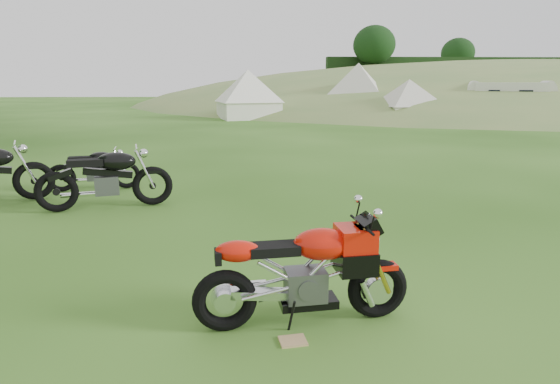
{
  "coord_description": "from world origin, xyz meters",
  "views": [
    {
      "loc": [
        -0.68,
        -5.65,
        2.03
      ],
      "look_at": [
        -0.38,
        0.4,
        0.59
      ],
      "focal_mm": 30.0,
      "sensor_mm": 36.0,
      "label": 1
    }
  ],
  "objects_px": {
    "plywood_board": "(293,341)",
    "tent_mid": "(358,92)",
    "vintage_moto_b": "(94,168)",
    "tent_right": "(408,99)",
    "sport_motorcycle": "(304,265)",
    "vintage_moto_a": "(105,176)",
    "caravan": "(508,101)",
    "tent_left": "(248,94)"
  },
  "relations": [
    {
      "from": "sport_motorcycle",
      "to": "plywood_board",
      "type": "bearing_deg",
      "value": -117.38
    },
    {
      "from": "tent_mid",
      "to": "caravan",
      "type": "height_order",
      "value": "tent_mid"
    },
    {
      "from": "plywood_board",
      "to": "caravan",
      "type": "relative_size",
      "value": 0.05
    },
    {
      "from": "tent_mid",
      "to": "tent_right",
      "type": "relative_size",
      "value": 1.25
    },
    {
      "from": "plywood_board",
      "to": "tent_mid",
      "type": "height_order",
      "value": "tent_mid"
    },
    {
      "from": "plywood_board",
      "to": "vintage_moto_b",
      "type": "xyz_separation_m",
      "value": [
        -3.37,
        5.54,
        0.42
      ]
    },
    {
      "from": "vintage_moto_b",
      "to": "vintage_moto_a",
      "type": "bearing_deg",
      "value": -76.66
    },
    {
      "from": "plywood_board",
      "to": "tent_right",
      "type": "xyz_separation_m",
      "value": [
        7.58,
        20.89,
        1.15
      ]
    },
    {
      "from": "plywood_board",
      "to": "vintage_moto_a",
      "type": "height_order",
      "value": "vintage_moto_a"
    },
    {
      "from": "vintage_moto_a",
      "to": "tent_mid",
      "type": "xyz_separation_m",
      "value": [
        8.42,
        20.4,
        0.91
      ]
    },
    {
      "from": "tent_mid",
      "to": "sport_motorcycle",
      "type": "bearing_deg",
      "value": -82.5
    },
    {
      "from": "sport_motorcycle",
      "to": "vintage_moto_b",
      "type": "bearing_deg",
      "value": 116.33
    },
    {
      "from": "plywood_board",
      "to": "tent_mid",
      "type": "distance_m",
      "value": 25.26
    },
    {
      "from": "tent_right",
      "to": "caravan",
      "type": "relative_size",
      "value": 0.62
    },
    {
      "from": "sport_motorcycle",
      "to": "tent_right",
      "type": "distance_m",
      "value": 21.92
    },
    {
      "from": "plywood_board",
      "to": "sport_motorcycle",
      "type": "bearing_deg",
      "value": 69.87
    },
    {
      "from": "vintage_moto_a",
      "to": "caravan",
      "type": "bearing_deg",
      "value": 32.26
    },
    {
      "from": "plywood_board",
      "to": "tent_left",
      "type": "height_order",
      "value": "tent_left"
    },
    {
      "from": "vintage_moto_b",
      "to": "tent_mid",
      "type": "bearing_deg",
      "value": 52.76
    },
    {
      "from": "sport_motorcycle",
      "to": "plywood_board",
      "type": "height_order",
      "value": "sport_motorcycle"
    },
    {
      "from": "plywood_board",
      "to": "caravan",
      "type": "bearing_deg",
      "value": 58.41
    },
    {
      "from": "tent_left",
      "to": "tent_right",
      "type": "bearing_deg",
      "value": -30.58
    },
    {
      "from": "sport_motorcycle",
      "to": "plywood_board",
      "type": "xyz_separation_m",
      "value": [
        -0.11,
        -0.3,
        -0.52
      ]
    },
    {
      "from": "sport_motorcycle",
      "to": "plywood_board",
      "type": "relative_size",
      "value": 8.28
    },
    {
      "from": "vintage_moto_a",
      "to": "plywood_board",
      "type": "bearing_deg",
      "value": -71.71
    },
    {
      "from": "sport_motorcycle",
      "to": "tent_mid",
      "type": "xyz_separation_m",
      "value": [
        5.58,
        24.27,
        0.92
      ]
    },
    {
      "from": "vintage_moto_b",
      "to": "caravan",
      "type": "relative_size",
      "value": 0.38
    },
    {
      "from": "vintage_moto_b",
      "to": "tent_left",
      "type": "distance_m",
      "value": 17.96
    },
    {
      "from": "plywood_board",
      "to": "vintage_moto_a",
      "type": "xyz_separation_m",
      "value": [
        -2.73,
        4.16,
        0.53
      ]
    },
    {
      "from": "vintage_moto_a",
      "to": "tent_right",
      "type": "distance_m",
      "value": 19.66
    },
    {
      "from": "vintage_moto_b",
      "to": "tent_mid",
      "type": "xyz_separation_m",
      "value": [
        9.07,
        19.02,
        1.02
      ]
    },
    {
      "from": "sport_motorcycle",
      "to": "vintage_moto_a",
      "type": "relative_size",
      "value": 0.86
    },
    {
      "from": "sport_motorcycle",
      "to": "vintage_moto_a",
      "type": "distance_m",
      "value": 4.79
    },
    {
      "from": "vintage_moto_a",
      "to": "tent_mid",
      "type": "relative_size",
      "value": 0.61
    },
    {
      "from": "tent_right",
      "to": "caravan",
      "type": "xyz_separation_m",
      "value": [
        5.41,
        0.23,
        -0.15
      ]
    },
    {
      "from": "vintage_moto_a",
      "to": "tent_left",
      "type": "relative_size",
      "value": 0.67
    },
    {
      "from": "vintage_moto_b",
      "to": "tent_mid",
      "type": "relative_size",
      "value": 0.49
    },
    {
      "from": "vintage_moto_b",
      "to": "tent_right",
      "type": "distance_m",
      "value": 18.87
    },
    {
      "from": "sport_motorcycle",
      "to": "tent_right",
      "type": "relative_size",
      "value": 0.66
    },
    {
      "from": "tent_mid",
      "to": "caravan",
      "type": "distance_m",
      "value": 8.08
    },
    {
      "from": "vintage_moto_b",
      "to": "tent_right",
      "type": "xyz_separation_m",
      "value": [
        10.95,
        15.35,
        0.73
      ]
    },
    {
      "from": "sport_motorcycle",
      "to": "tent_right",
      "type": "bearing_deg",
      "value": 62.81
    }
  ]
}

